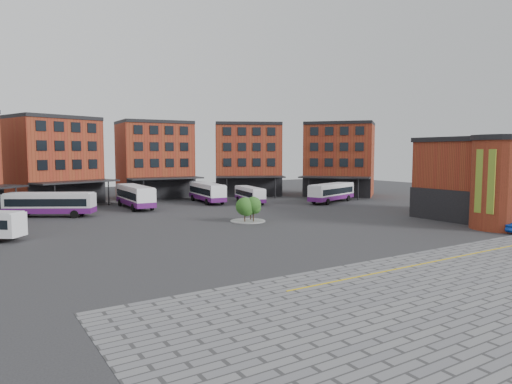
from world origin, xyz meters
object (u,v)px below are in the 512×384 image
bus_c (135,196)px  bus_e (250,194)px  bus_b (50,204)px  bus_f (332,192)px  tree_island (249,208)px  bus_d (207,192)px

bus_c → bus_e: (18.73, -3.52, -0.41)m
bus_b → bus_f: (43.95, -6.83, -0.00)m
bus_c → bus_e: size_ratio=1.25×
bus_e → tree_island: bearing=-109.7°
bus_d → bus_e: bearing=-32.5°
bus_c → bus_f: (31.28, -10.21, -0.12)m
tree_island → bus_f: size_ratio=0.37×
tree_island → bus_b: 27.19m
bus_d → bus_e: (5.76, -4.75, -0.32)m
tree_island → bus_e: size_ratio=0.44×
tree_island → bus_c: 22.83m
bus_d → bus_f: size_ratio=1.02×
bus_b → bus_d: size_ratio=0.94×
tree_island → bus_b: size_ratio=0.39×
bus_b → bus_c: bus_c is taller
tree_island → bus_f: 26.30m
bus_b → bus_c: 13.12m
bus_b → bus_f: bearing=-67.9°
bus_d → bus_e: size_ratio=1.21×
bus_c → bus_f: 32.90m
bus_b → bus_d: bus_d is taller
bus_b → bus_d: (25.64, 4.60, 0.04)m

